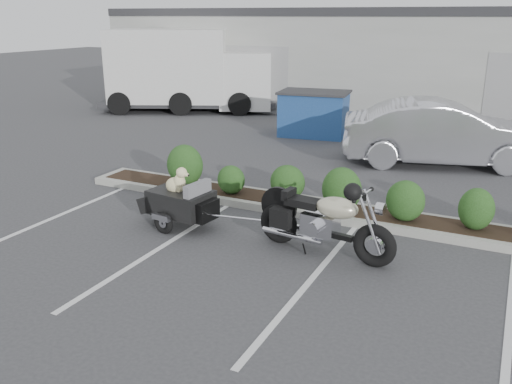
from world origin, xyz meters
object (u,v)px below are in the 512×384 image
at_px(motorcycle, 324,222).
at_px(dumpster, 314,113).
at_px(pet_trailer, 180,201).
at_px(sedan, 443,133).
at_px(delivery_truck, 188,72).

height_order(motorcycle, dumpster, dumpster).
bearing_deg(pet_trailer, sedan, 67.96).
bearing_deg(delivery_truck, motorcycle, -73.23).
relative_size(sedan, dumpster, 2.15).
bearing_deg(motorcycle, dumpster, 118.32).
bearing_deg(pet_trailer, dumpster, 100.83).
xyz_separation_m(pet_trailer, sedan, (3.68, 6.63, 0.34)).
height_order(pet_trailer, dumpster, dumpster).
height_order(dumpster, delivery_truck, delivery_truck).
distance_m(pet_trailer, dumpster, 8.60).
height_order(motorcycle, delivery_truck, delivery_truck).
xyz_separation_m(pet_trailer, delivery_truck, (-6.83, 10.89, 1.05)).
height_order(motorcycle, pet_trailer, motorcycle).
bearing_deg(sedan, pet_trailer, 134.92).
relative_size(motorcycle, sedan, 0.48).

